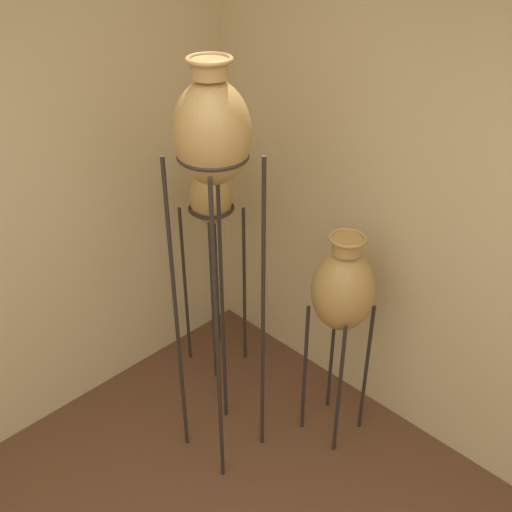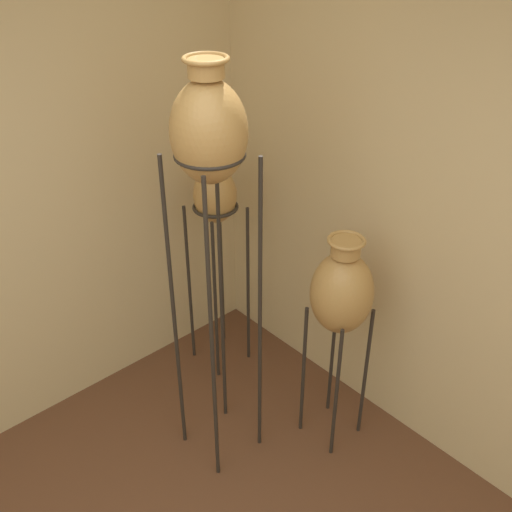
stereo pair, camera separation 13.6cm
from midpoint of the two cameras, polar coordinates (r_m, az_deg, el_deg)
The scene contains 3 objects.
vase_stand_tall at distance 2.50m, azimuth -2.90°, elevation 10.77°, with size 0.32×0.32×2.13m.
vase_stand_medium at distance 3.42m, azimuth -2.76°, elevation 5.21°, with size 0.28×0.28×1.44m.
vase_stand_short at distance 3.01m, azimuth 9.44°, elevation -3.58°, with size 0.32×0.32×1.27m.
Camera 2 is at (-0.16, -0.63, 2.67)m, focal length 42.00 mm.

